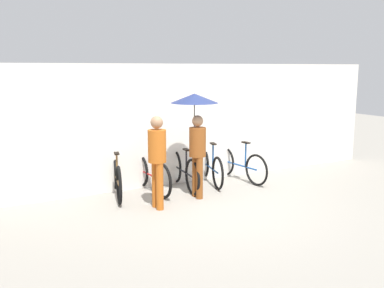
{
  "coord_description": "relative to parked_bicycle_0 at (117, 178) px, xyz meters",
  "views": [
    {
      "loc": [
        -3.85,
        -6.29,
        2.49
      ],
      "look_at": [
        0.0,
        1.03,
        1.0
      ],
      "focal_mm": 40.0,
      "sensor_mm": 36.0,
      "label": 1
    }
  ],
  "objects": [
    {
      "name": "ground_plane",
      "position": [
        1.4,
        -1.52,
        -0.38
      ],
      "size": [
        30.0,
        30.0,
        0.0
      ],
      "primitive_type": "plane",
      "color": "gray"
    },
    {
      "name": "back_wall",
      "position": [
        1.4,
        0.36,
        0.91
      ],
      "size": [
        10.8,
        0.12,
        2.56
      ],
      "color": "silver",
      "rests_on": "ground"
    },
    {
      "name": "parked_bicycle_0",
      "position": [
        0.0,
        0.0,
        0.0
      ],
      "size": [
        0.55,
        1.69,
        1.05
      ],
      "rotation": [
        0.0,
        0.0,
        1.34
      ],
      "color": "black",
      "rests_on": "ground"
    },
    {
      "name": "parked_bicycle_1",
      "position": [
        0.7,
        -0.04,
        -0.01
      ],
      "size": [
        0.44,
        1.68,
        1.09
      ],
      "rotation": [
        0.0,
        0.0,
        1.65
      ],
      "color": "black",
      "rests_on": "ground"
    },
    {
      "name": "parked_bicycle_2",
      "position": [
        1.4,
        -0.09,
        0.0
      ],
      "size": [
        0.44,
        1.75,
        0.98
      ],
      "rotation": [
        0.0,
        0.0,
        1.46
      ],
      "color": "black",
      "rests_on": "ground"
    },
    {
      "name": "parked_bicycle_3",
      "position": [
        2.1,
        -0.01,
        -0.01
      ],
      "size": [
        0.55,
        1.68,
        0.99
      ],
      "rotation": [
        0.0,
        0.0,
        1.34
      ],
      "color": "black",
      "rests_on": "ground"
    },
    {
      "name": "parked_bicycle_4",
      "position": [
        2.8,
        -0.09,
        -0.01
      ],
      "size": [
        0.44,
        1.76,
        1.04
      ],
      "rotation": [
        0.0,
        0.0,
        1.68
      ],
      "color": "black",
      "rests_on": "ground"
    },
    {
      "name": "pedestrian_leading",
      "position": [
        0.42,
        -1.03,
        0.59
      ],
      "size": [
        0.32,
        0.32,
        1.66
      ],
      "rotation": [
        0.0,
        0.0,
        0.04
      ],
      "color": "#B25619",
      "rests_on": "ground"
    },
    {
      "name": "pedestrian_center",
      "position": [
        1.36,
        -0.71,
        1.16
      ],
      "size": [
        0.91,
        0.91,
        2.0
      ],
      "rotation": [
        0.0,
        0.0,
        -0.04
      ],
      "color": "brown",
      "rests_on": "ground"
    }
  ]
}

